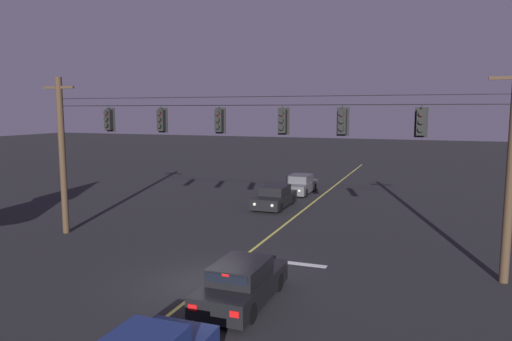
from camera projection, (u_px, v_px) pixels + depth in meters
ground_plane at (209, 284)px, 16.83m from camera, size 180.00×180.00×0.00m
lane_centre_stripe at (287, 223)px, 26.02m from camera, size 0.14×60.00×0.01m
stop_bar_paint at (286, 262)px, 19.23m from camera, size 3.40×0.36×0.01m
signal_span_assembly at (248, 161)px, 19.92m from camera, size 21.71×0.32×7.81m
traffic_light_leftmost at (108, 120)px, 22.14m from camera, size 0.48×0.41×1.22m
traffic_light_left_inner at (161, 120)px, 21.14m from camera, size 0.48×0.41×1.22m
traffic_light_centre at (219, 121)px, 20.15m from camera, size 0.48×0.41×1.22m
traffic_light_right_inner at (282, 121)px, 19.16m from camera, size 0.48×0.41×1.22m
traffic_light_rightmost at (342, 122)px, 18.31m from camera, size 0.48×0.41×1.22m
traffic_light_far_right at (421, 122)px, 17.30m from camera, size 0.48×0.41×1.22m
car_waiting_near_lane at (242, 283)px, 15.11m from camera, size 1.80×4.33×1.39m
car_oncoming_lead at (275, 197)px, 30.07m from camera, size 1.80×4.42×1.39m
car_oncoming_trailing at (300, 185)px, 35.15m from camera, size 1.80×4.42×1.39m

